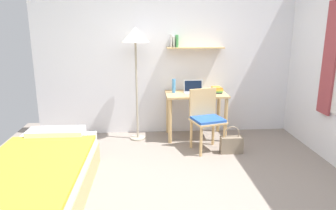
{
  "coord_description": "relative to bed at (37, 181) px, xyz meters",
  "views": [
    {
      "loc": [
        -0.4,
        -3.04,
        1.76
      ],
      "look_at": [
        -0.15,
        0.51,
        0.85
      ],
      "focal_mm": 32.99,
      "sensor_mm": 36.0,
      "label": 1
    }
  ],
  "objects": [
    {
      "name": "bed",
      "position": [
        0.0,
        0.0,
        0.0
      ],
      "size": [
        0.98,
        1.94,
        0.54
      ],
      "color": "tan",
      "rests_on": "ground_plane"
    },
    {
      "name": "laptop",
      "position": [
        1.86,
        1.85,
        0.55
      ],
      "size": [
        0.31,
        0.21,
        0.2
      ],
      "color": "#B7BABF",
      "rests_on": "desk"
    },
    {
      "name": "desk_chair",
      "position": [
        1.97,
        1.31,
        0.26
      ],
      "size": [
        0.53,
        0.51,
        0.88
      ],
      "color": "tan",
      "rests_on": "ground_plane"
    },
    {
      "name": "water_bottle",
      "position": [
        1.55,
        1.88,
        0.6
      ],
      "size": [
        0.06,
        0.06,
        0.22
      ],
      "primitive_type": "cylinder",
      "color": "#4C99DB",
      "rests_on": "desk"
    },
    {
      "name": "book_stack",
      "position": [
        2.23,
        1.85,
        0.54
      ],
      "size": [
        0.19,
        0.25,
        0.09
      ],
      "color": "#333338",
      "rests_on": "desk"
    },
    {
      "name": "wall_back",
      "position": [
        1.53,
        2.15,
        1.06
      ],
      "size": [
        4.4,
        0.27,
        2.6
      ],
      "color": "white",
      "rests_on": "ground_plane"
    },
    {
      "name": "desk",
      "position": [
        1.9,
        1.83,
        0.35
      ],
      "size": [
        0.96,
        0.58,
        0.73
      ],
      "color": "tan",
      "rests_on": "ground_plane"
    },
    {
      "name": "ground_plane",
      "position": [
        1.52,
        0.13,
        -0.24
      ],
      "size": [
        5.28,
        5.28,
        0.0
      ],
      "primitive_type": "plane",
      "color": "gray"
    },
    {
      "name": "handbag",
      "position": [
        2.31,
        1.13,
        -0.11
      ],
      "size": [
        0.32,
        0.12,
        0.4
      ],
      "color": "gray",
      "rests_on": "ground_plane"
    },
    {
      "name": "standing_lamp",
      "position": [
        0.96,
        1.8,
        1.31
      ],
      "size": [
        0.42,
        0.42,
        1.75
      ],
      "color": "#B2A893",
      "rests_on": "ground_plane"
    }
  ]
}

